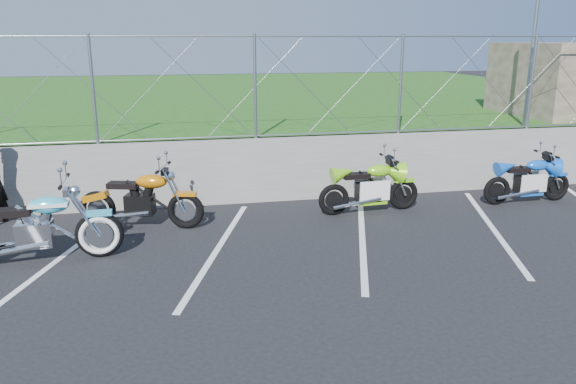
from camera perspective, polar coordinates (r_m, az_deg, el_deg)
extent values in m
plane|color=black|center=(8.10, -6.47, -8.15)|extent=(90.00, 90.00, 0.00)
cube|color=slate|center=(11.22, -8.28, 1.99)|extent=(30.00, 0.22, 1.30)
cube|color=#1E4A13|center=(21.07, -10.08, 8.17)|extent=(30.00, 20.00, 1.30)
cylinder|color=gray|center=(10.92, -8.82, 15.37)|extent=(28.00, 0.03, 0.03)
cylinder|color=gray|center=(11.08, -8.42, 5.51)|extent=(28.00, 0.03, 0.03)
cylinder|color=gray|center=(13.75, 23.49, 12.41)|extent=(0.08, 0.08, 3.00)
cube|color=silver|center=(9.18, -22.27, -6.35)|extent=(1.49, 4.31, 0.01)
cube|color=silver|center=(9.02, -7.08, -5.63)|extent=(1.49, 4.31, 0.01)
cube|color=silver|center=(9.50, 7.55, -4.56)|extent=(1.49, 4.31, 0.01)
cube|color=silver|center=(10.51, 20.03, -3.41)|extent=(1.49, 4.31, 0.01)
torus|color=black|center=(8.95, -18.59, -4.11)|extent=(0.72, 0.14, 0.72)
cube|color=silver|center=(9.07, -24.31, -3.94)|extent=(0.51, 0.32, 0.37)
ellipsoid|color=#34B2D1|center=(8.90, -23.12, -1.22)|extent=(0.58, 0.28, 0.25)
cube|color=black|center=(9.03, -26.32, -1.87)|extent=(0.55, 0.27, 0.10)
cube|color=#34B2D1|center=(8.85, -18.78, -2.05)|extent=(0.42, 0.17, 0.07)
cylinder|color=silver|center=(8.77, -21.79, 1.04)|extent=(0.05, 0.78, 0.03)
torus|color=black|center=(10.40, -18.75, -1.62)|extent=(0.65, 0.29, 0.65)
torus|color=black|center=(9.91, -10.35, -1.87)|extent=(0.65, 0.29, 0.65)
cube|color=black|center=(10.11, -14.80, -1.24)|extent=(0.54, 0.41, 0.36)
ellipsoid|color=#C06C0B|center=(9.93, -13.71, 1.04)|extent=(0.60, 0.39, 0.24)
cube|color=black|center=(10.11, -16.40, 0.68)|extent=(0.57, 0.38, 0.09)
cube|color=#C06C0B|center=(9.82, -10.44, -0.18)|extent=(0.42, 0.26, 0.06)
cylinder|color=silver|center=(9.81, -12.56, 2.46)|extent=(0.23, 0.73, 0.03)
torus|color=black|center=(10.52, 4.67, -0.78)|extent=(0.61, 0.15, 0.60)
torus|color=black|center=(11.07, 11.62, -0.22)|extent=(0.61, 0.15, 0.60)
cube|color=black|center=(10.74, 8.16, 0.01)|extent=(0.48, 0.31, 0.34)
ellipsoid|color=#7DD01A|center=(10.73, 9.32, 2.16)|extent=(0.54, 0.28, 0.23)
cube|color=black|center=(10.56, 6.93, 1.64)|extent=(0.51, 0.27, 0.09)
cube|color=#7DD01A|center=(11.00, 11.70, 1.18)|extent=(0.39, 0.17, 0.06)
cylinder|color=silver|center=(10.75, 10.22, 3.42)|extent=(0.07, 0.72, 0.03)
torus|color=black|center=(11.90, 20.44, 0.12)|extent=(0.57, 0.12, 0.57)
torus|color=black|center=(12.68, 25.58, 0.48)|extent=(0.57, 0.12, 0.57)
cube|color=black|center=(12.24, 23.06, 0.73)|extent=(0.44, 0.27, 0.32)
ellipsoid|color=blue|center=(12.28, 24.05, 2.50)|extent=(0.51, 0.24, 0.22)
cube|color=black|center=(12.03, 22.26, 2.12)|extent=(0.48, 0.24, 0.09)
cube|color=blue|center=(12.62, 25.72, 1.65)|extent=(0.36, 0.15, 0.06)
cylinder|color=silver|center=(12.34, 24.78, 3.53)|extent=(0.04, 0.69, 0.03)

